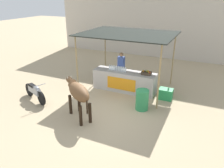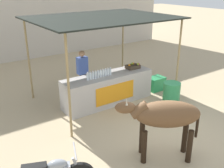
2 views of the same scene
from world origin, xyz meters
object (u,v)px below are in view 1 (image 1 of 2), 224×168
at_px(fruit_crate, 147,73).
at_px(vendor_behind_counter, 121,68).
at_px(cooler_box, 166,94).
at_px(motorcycle_parked, 35,91).
at_px(water_barrel, 142,100).
at_px(stall_counter, 124,81).
at_px(cow, 78,92).

distance_m(fruit_crate, vendor_behind_counter, 1.70).
relative_size(fruit_crate, cooler_box, 0.73).
bearing_deg(motorcycle_parked, water_barrel, 14.98).
bearing_deg(water_barrel, cooler_box, 63.83).
relative_size(stall_counter, motorcycle_parked, 1.76).
xyz_separation_m(cow, motorcycle_parked, (-2.52, 0.38, -0.60)).
xyz_separation_m(stall_counter, cooler_box, (2.02, -0.10, -0.24)).
relative_size(vendor_behind_counter, cooler_box, 2.75).
height_order(stall_counter, water_barrel, stall_counter).
bearing_deg(vendor_behind_counter, fruit_crate, -24.53).
relative_size(cooler_box, cow, 0.35).
relative_size(fruit_crate, motorcycle_parked, 0.26).
relative_size(fruit_crate, cow, 0.26).
distance_m(fruit_crate, water_barrel, 1.65).
bearing_deg(vendor_behind_counter, cow, -91.75).
xyz_separation_m(water_barrel, motorcycle_parked, (-4.48, -1.20, 0.00)).
distance_m(stall_counter, water_barrel, 1.99).
height_order(stall_counter, cooler_box, stall_counter).
bearing_deg(water_barrel, fruit_crate, 101.53).
bearing_deg(cow, stall_counter, 78.65).
height_order(vendor_behind_counter, cooler_box, vendor_behind_counter).
relative_size(water_barrel, motorcycle_parked, 0.50).
bearing_deg(fruit_crate, cooler_box, -8.60).
distance_m(stall_counter, motorcycle_parked, 4.10).
bearing_deg(cow, water_barrel, 38.82).
xyz_separation_m(vendor_behind_counter, motorcycle_parked, (-2.63, -3.40, -0.42)).
distance_m(cooler_box, motorcycle_parked, 5.75).
relative_size(cow, motorcycle_parked, 1.01).
xyz_separation_m(stall_counter, water_barrel, (1.35, -1.45, -0.06)).
distance_m(cooler_box, cow, 4.02).
bearing_deg(cow, vendor_behind_counter, 88.25).
height_order(fruit_crate, cooler_box, fruit_crate).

